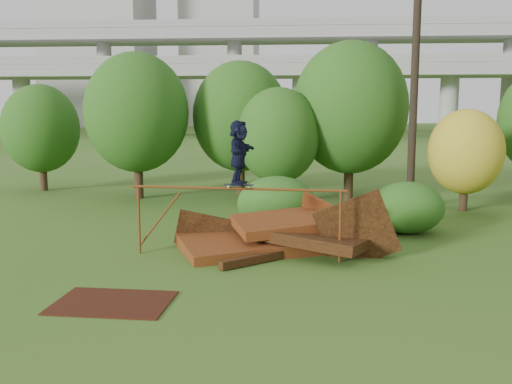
# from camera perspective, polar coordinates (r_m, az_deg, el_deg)

# --- Properties ---
(ground) EXTENTS (240.00, 240.00, 0.00)m
(ground) POSITION_cam_1_polar(r_m,az_deg,el_deg) (12.51, 2.93, -8.68)
(ground) COLOR #2D5116
(ground) RESTS_ON ground
(scrap_pile) EXTENTS (5.89, 3.82, 2.15)m
(scrap_pile) POSITION_cam_1_polar(r_m,az_deg,el_deg) (14.78, 2.22, -4.51)
(scrap_pile) COLOR #511B0E
(scrap_pile) RESTS_ON ground
(grind_rail) EXTENTS (5.32, 0.47, 1.76)m
(grind_rail) POSITION_cam_1_polar(r_m,az_deg,el_deg) (13.92, -1.94, -0.93)
(grind_rail) COLOR #65360F
(grind_rail) RESTS_ON ground
(skateboard) EXTENTS (0.71, 0.24, 0.07)m
(skateboard) POSITION_cam_1_polar(r_m,az_deg,el_deg) (13.84, -1.72, 0.71)
(skateboard) COLOR black
(skateboard) RESTS_ON grind_rail
(skater) EXTENTS (0.66, 1.49, 1.55)m
(skater) POSITION_cam_1_polar(r_m,az_deg,el_deg) (13.76, -1.73, 3.97)
(skater) COLOR black
(skater) RESTS_ON skateboard
(flat_plate) EXTENTS (2.23, 1.63, 0.03)m
(flat_plate) POSITION_cam_1_polar(r_m,az_deg,el_deg) (11.36, -14.15, -10.67)
(flat_plate) COLOR #35160B
(flat_plate) RESTS_ON ground
(tree_0) EXTENTS (4.15, 4.15, 5.86)m
(tree_0) POSITION_cam_1_polar(r_m,az_deg,el_deg) (23.44, -11.85, 7.78)
(tree_0) COLOR black
(tree_0) RESTS_ON ground
(tree_1) EXTENTS (4.03, 4.03, 5.61)m
(tree_1) POSITION_cam_1_polar(r_m,az_deg,el_deg) (24.21, -1.56, 7.55)
(tree_1) COLOR black
(tree_1) RESTS_ON ground
(tree_2) EXTENTS (3.14, 3.14, 4.43)m
(tree_2) POSITION_cam_1_polar(r_m,az_deg,el_deg) (21.61, 2.25, 5.66)
(tree_2) COLOR black
(tree_2) RESTS_ON ground
(tree_3) EXTENTS (4.50, 4.50, 6.25)m
(tree_3) POSITION_cam_1_polar(r_m,az_deg,el_deg) (22.85, 9.41, 8.31)
(tree_3) COLOR black
(tree_3) RESTS_ON ground
(tree_4) EXTENTS (2.63, 2.63, 3.63)m
(tree_4) POSITION_cam_1_polar(r_m,az_deg,el_deg) (21.55, 20.24, 3.79)
(tree_4) COLOR black
(tree_4) RESTS_ON ground
(tree_6) EXTENTS (3.35, 3.35, 4.67)m
(tree_6) POSITION_cam_1_polar(r_m,az_deg,el_deg) (26.82, -20.72, 5.95)
(tree_6) COLOR black
(tree_6) RESTS_ON ground
(shrub_left) EXTENTS (2.39, 2.20, 1.65)m
(shrub_left) POSITION_cam_1_polar(r_m,az_deg,el_deg) (17.08, 2.10, -1.16)
(shrub_left) COLOR #174D14
(shrub_left) RESTS_ON ground
(shrub_right) EXTENTS (2.16, 1.98, 1.53)m
(shrub_right) POSITION_cam_1_polar(r_m,az_deg,el_deg) (17.33, 14.89, -1.51)
(shrub_right) COLOR #174D14
(shrub_right) RESTS_ON ground
(utility_pole) EXTENTS (1.40, 0.28, 9.00)m
(utility_pole) POSITION_cam_1_polar(r_m,az_deg,el_deg) (21.29, 15.57, 10.58)
(utility_pole) COLOR black
(utility_pole) RESTS_ON ground
(freeway_overpass) EXTENTS (160.00, 15.00, 13.70)m
(freeway_overpass) POSITION_cam_1_polar(r_m,az_deg,el_deg) (75.15, 4.58, 13.57)
(freeway_overpass) COLOR gray
(freeway_overpass) RESTS_ON ground
(building_left) EXTENTS (18.00, 16.00, 35.00)m
(building_left) POSITION_cam_1_polar(r_m,az_deg,el_deg) (114.45, -15.43, 15.18)
(building_left) COLOR #9E9E99
(building_left) RESTS_ON ground
(building_right) EXTENTS (14.00, 14.00, 28.00)m
(building_right) POSITION_cam_1_polar(r_m,az_deg,el_deg) (115.57, -3.51, 13.65)
(building_right) COLOR #9E9E99
(building_right) RESTS_ON ground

